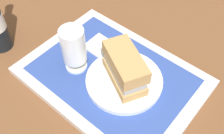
% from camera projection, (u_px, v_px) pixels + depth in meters
% --- Properties ---
extents(ground_plane, '(3.00, 3.00, 0.00)m').
position_uv_depth(ground_plane, '(112.00, 79.00, 0.69)').
color(ground_plane, brown).
extents(tray, '(0.44, 0.32, 0.02)m').
position_uv_depth(tray, '(112.00, 77.00, 0.68)').
color(tray, silver).
rests_on(tray, ground_plane).
extents(placemat, '(0.38, 0.27, 0.00)m').
position_uv_depth(placemat, '(112.00, 74.00, 0.67)').
color(placemat, '#2D4793').
rests_on(placemat, tray).
extents(plate, '(0.19, 0.19, 0.01)m').
position_uv_depth(plate, '(123.00, 81.00, 0.65)').
color(plate, white).
rests_on(plate, placemat).
extents(sandwich, '(0.14, 0.12, 0.08)m').
position_uv_depth(sandwich, '(123.00, 67.00, 0.61)').
color(sandwich, tan).
rests_on(sandwich, plate).
extents(beer_glass, '(0.06, 0.06, 0.12)m').
position_uv_depth(beer_glass, '(74.00, 48.00, 0.63)').
color(beer_glass, silver).
rests_on(beer_glass, placemat).
extents(napkin_folded, '(0.09, 0.07, 0.01)m').
position_uv_depth(napkin_folded, '(102.00, 47.00, 0.72)').
color(napkin_folded, white).
rests_on(napkin_folded, placemat).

